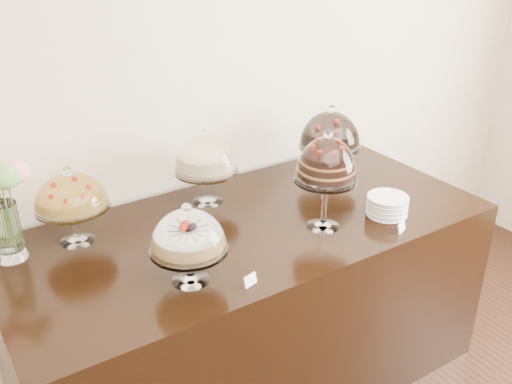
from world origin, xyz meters
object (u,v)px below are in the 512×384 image
cake_stand_cheesecake (206,157)px  cake_stand_dark_choco (330,133)px  cake_stand_sugar_sponge (188,235)px  cake_stand_fruit_tart (71,195)px  cake_stand_choco_layer (327,163)px  display_counter (250,305)px  plate_stack (387,206)px

cake_stand_cheesecake → cake_stand_dark_choco: bearing=-5.9°
cake_stand_sugar_sponge → cake_stand_fruit_tart: cake_stand_fruit_tart is taller
cake_stand_dark_choco → cake_stand_choco_layer: bearing=-131.5°
cake_stand_choco_layer → display_counter: bearing=143.5°
cake_stand_sugar_sponge → plate_stack: bearing=-1.3°
cake_stand_sugar_sponge → plate_stack: 1.02m
display_counter → cake_stand_fruit_tart: size_ratio=6.39×
cake_stand_sugar_sponge → plate_stack: (1.00, -0.02, -0.15)m
display_counter → cake_stand_choco_layer: (0.26, -0.20, 0.76)m
cake_stand_choco_layer → cake_stand_cheesecake: cake_stand_choco_layer is taller
plate_stack → cake_stand_cheesecake: bearing=137.7°
cake_stand_dark_choco → plate_stack: bearing=-97.1°
display_counter → cake_stand_cheesecake: bearing=100.0°
cake_stand_dark_choco → plate_stack: (-0.06, -0.50, -0.19)m
cake_stand_sugar_sponge → cake_stand_choco_layer: bearing=4.6°
display_counter → cake_stand_fruit_tart: (-0.70, 0.28, 0.67)m
cake_stand_dark_choco → cake_stand_fruit_tart: (-1.34, 0.05, -0.02)m
display_counter → cake_stand_cheesecake: (-0.05, 0.30, 0.68)m
display_counter → cake_stand_fruit_tart: 1.01m
cake_stand_sugar_sponge → cake_stand_fruit_tart: size_ratio=0.95×
display_counter → cake_stand_dark_choco: cake_stand_dark_choco is taller
display_counter → cake_stand_sugar_sponge: bearing=-149.6°
cake_stand_sugar_sponge → cake_stand_dark_choco: bearing=24.2°
cake_stand_sugar_sponge → cake_stand_dark_choco: cake_stand_dark_choco is taller
plate_stack → cake_stand_fruit_tart: bearing=156.7°
cake_stand_sugar_sponge → cake_stand_choco_layer: cake_stand_choco_layer is taller
display_counter → cake_stand_cheesecake: size_ratio=5.90×
cake_stand_dark_choco → cake_stand_fruit_tart: cake_stand_dark_choco is taller
cake_stand_sugar_sponge → cake_stand_dark_choco: 1.17m
display_counter → cake_stand_choco_layer: bearing=-36.5°
cake_stand_choco_layer → cake_stand_fruit_tart: (-0.96, 0.47, -0.09)m
cake_stand_cheesecake → cake_stand_sugar_sponge: bearing=-124.1°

